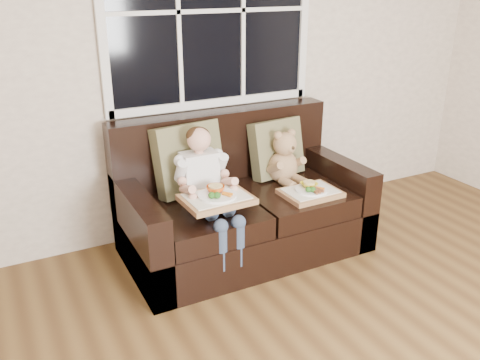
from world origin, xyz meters
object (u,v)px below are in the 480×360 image
loveseat (241,208)px  tray_right (310,192)px  child (205,180)px  teddy_bear (284,160)px  tray_left (217,197)px

loveseat → tray_right: size_ratio=4.25×
child → teddy_bear: child is taller
loveseat → teddy_bear: size_ratio=4.15×
child → teddy_bear: bearing=11.1°
child → tray_left: bearing=-90.6°
teddy_bear → child: bearing=-174.6°
tray_right → child: bearing=164.4°
loveseat → child: child is taller
teddy_bear → tray_left: teddy_bear is taller
teddy_bear → loveseat: bearing=177.5°
loveseat → teddy_bear: bearing=3.1°
child → tray_left: size_ratio=1.79×
teddy_bear → tray_right: teddy_bear is taller
loveseat → child: (-0.32, -0.12, 0.32)m
tray_left → child: bearing=87.2°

